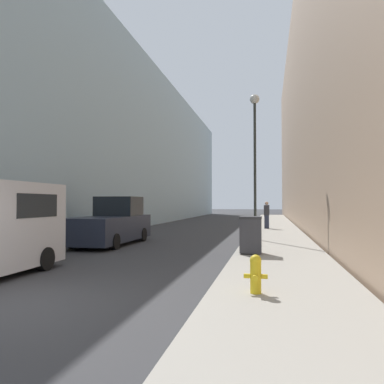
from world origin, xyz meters
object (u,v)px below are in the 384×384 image
fire_hydrant (256,273)px  lamppost (255,143)px  pickup_truck (112,224)px  pedestrian_on_sidewalk (267,215)px  trash_bin (251,235)px

fire_hydrant → lamppost: (-0.39, 10.47, 4.12)m
lamppost → pickup_truck: size_ratio=1.27×
pickup_truck → pedestrian_on_sidewalk: bearing=54.9°
trash_bin → lamppost: lamppost is taller
fire_hydrant → lamppost: 11.26m
fire_hydrant → lamppost: size_ratio=0.11×
fire_hydrant → pickup_truck: 10.82m
fire_hydrant → pedestrian_on_sidewalk: size_ratio=0.41×
lamppost → pedestrian_on_sidewalk: lamppost is taller
trash_bin → pickup_truck: bearing=154.8°
lamppost → trash_bin: bearing=-89.7°
fire_hydrant → pickup_truck: size_ratio=0.14×
trash_bin → pedestrian_on_sidewalk: size_ratio=0.70×
trash_bin → lamppost: bearing=90.3°
lamppost → fire_hydrant: bearing=-87.9°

